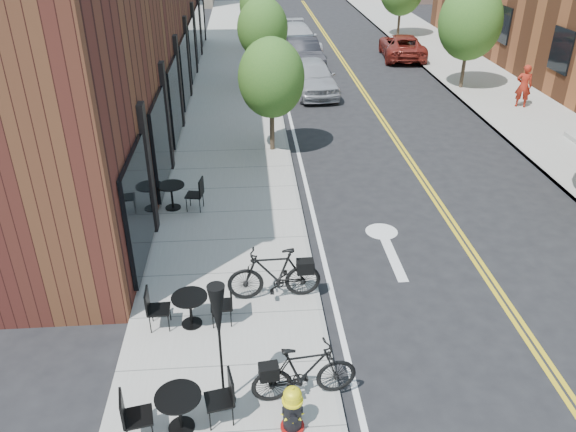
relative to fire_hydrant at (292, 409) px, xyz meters
name	(u,v)px	position (x,y,z in m)	size (l,w,h in m)	color
ground	(323,314)	(0.89, 2.99, -0.54)	(120.00, 120.00, 0.00)	black
sidewalk_near	(233,141)	(-1.11, 12.99, -0.48)	(4.00, 70.00, 0.12)	#9E9B93
sidewalk_far	(551,132)	(10.89, 12.99, -0.48)	(4.00, 70.00, 0.12)	#9E9B93
building_near	(114,24)	(-5.61, 16.99, 2.96)	(5.00, 28.00, 7.00)	#431A15
tree_near_a	(271,78)	(0.29, 11.99, 2.06)	(2.20, 2.20, 3.81)	#382B1E
tree_near_b	(263,29)	(0.29, 19.99, 2.17)	(2.30, 2.30, 3.98)	#382B1E
tree_near_c	(258,6)	(0.29, 27.99, 1.99)	(2.10, 2.10, 3.67)	#382B1E
tree_far_b	(470,22)	(9.49, 18.99, 2.51)	(2.80, 2.80, 4.62)	#382B1E
fire_hydrant	(292,409)	(0.00, 0.00, 0.00)	(0.40, 0.40, 0.89)	maroon
bicycle_left	(274,274)	(-0.10, 3.50, 0.18)	(0.56, 2.00, 1.20)	black
bicycle_right	(304,372)	(0.26, 0.66, 0.13)	(0.52, 1.82, 1.10)	black
bistro_set_a	(179,407)	(-1.79, 0.14, 0.04)	(1.75, 0.87, 0.92)	black
bistro_set_b	(190,306)	(-1.81, 2.73, 0.03)	(1.66, 0.74, 0.89)	black
bistro_set_c	(172,193)	(-2.71, 7.81, 0.05)	(1.77, 0.87, 0.93)	black
patio_umbrella	(218,322)	(-1.11, 0.64, 1.31)	(0.39, 0.39, 2.42)	black
parked_car_a	(313,77)	(2.49, 18.95, 0.22)	(1.81, 4.50, 1.53)	#A3A4AB
parked_car_b	(302,52)	(2.49, 23.85, 0.21)	(1.60, 4.59, 1.51)	black
parked_car_c	(296,39)	(2.49, 27.29, 0.24)	(2.19, 5.40, 1.57)	silver
parked_car_far	(402,46)	(8.29, 25.38, 0.12)	(2.20, 4.77, 1.32)	maroon
pedestrian	(524,86)	(10.98, 15.95, 0.46)	(0.65, 0.42, 1.77)	maroon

